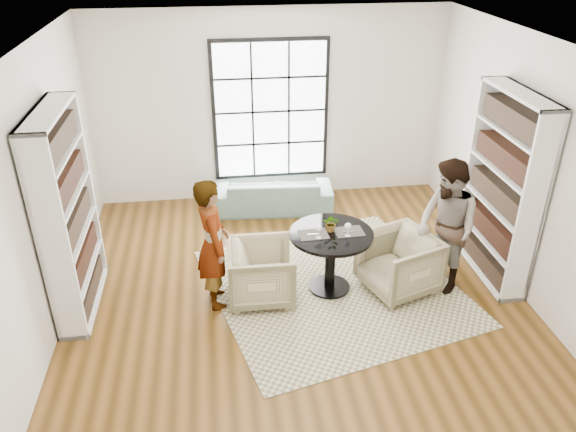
{
  "coord_description": "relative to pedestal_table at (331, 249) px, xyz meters",
  "views": [
    {
      "loc": [
        -0.87,
        -5.47,
        4.13
      ],
      "look_at": [
        -0.07,
        0.4,
        0.96
      ],
      "focal_mm": 35.0,
      "sensor_mm": 36.0,
      "label": 1
    }
  ],
  "objects": [
    {
      "name": "ground",
      "position": [
        -0.42,
        -0.19,
        -0.58
      ],
      "size": [
        6.0,
        6.0,
        0.0
      ],
      "primitive_type": "plane",
      "color": "brown"
    },
    {
      "name": "room_shell",
      "position": [
        -0.42,
        0.35,
        0.68
      ],
      "size": [
        6.0,
        6.01,
        6.0
      ],
      "color": "silver",
      "rests_on": "ground"
    },
    {
      "name": "rug",
      "position": [
        0.06,
        0.02,
        -0.57
      ],
      "size": [
        3.5,
        3.5,
        0.01
      ],
      "primitive_type": "cube",
      "rotation": [
        0.0,
        0.0,
        0.25
      ],
      "color": "#B5B087",
      "rests_on": "ground"
    },
    {
      "name": "pedestal_table",
      "position": [
        0.0,
        0.0,
        0.0
      ],
      "size": [
        1.01,
        1.01,
        0.8
      ],
      "rotation": [
        0.0,
        0.0,
        0.05
      ],
      "color": "black",
      "rests_on": "ground"
    },
    {
      "name": "sofa",
      "position": [
        -0.45,
        2.26,
        -0.31
      ],
      "size": [
        1.89,
        0.86,
        0.54
      ],
      "primitive_type": "imported",
      "rotation": [
        0.0,
        0.0,
        3.06
      ],
      "color": "slate",
      "rests_on": "ground"
    },
    {
      "name": "armchair_left",
      "position": [
        -0.85,
        -0.07,
        -0.22
      ],
      "size": [
        0.81,
        0.79,
        0.72
      ],
      "primitive_type": "imported",
      "rotation": [
        0.0,
        0.0,
        1.55
      ],
      "color": "#C4B88C",
      "rests_on": "ground"
    },
    {
      "name": "armchair_right",
      "position": [
        0.83,
        -0.12,
        -0.21
      ],
      "size": [
        1.05,
        1.03,
        0.75
      ],
      "primitive_type": "imported",
      "rotation": [
        0.0,
        0.0,
        -1.23
      ],
      "color": "tan",
      "rests_on": "ground"
    },
    {
      "name": "person_left",
      "position": [
        -1.4,
        -0.07,
        0.22
      ],
      "size": [
        0.46,
        0.63,
        1.61
      ],
      "primitive_type": "imported",
      "rotation": [
        0.0,
        0.0,
        1.71
      ],
      "color": "gray",
      "rests_on": "ground"
    },
    {
      "name": "person_right",
      "position": [
        1.38,
        -0.12,
        0.26
      ],
      "size": [
        0.8,
        0.94,
        1.68
      ],
      "primitive_type": "imported",
      "rotation": [
        0.0,
        0.0,
        -1.34
      ],
      "color": "gray",
      "rests_on": "ground"
    },
    {
      "name": "placemat_left",
      "position": [
        -0.22,
        -0.02,
        0.23
      ],
      "size": [
        0.35,
        0.28,
        0.01
      ],
      "primitive_type": "cube",
      "rotation": [
        0.0,
        0.0,
        0.05
      ],
      "color": "#2A2724",
      "rests_on": "pedestal_table"
    },
    {
      "name": "placemat_right",
      "position": [
        0.21,
        -0.01,
        0.23
      ],
      "size": [
        0.35,
        0.28,
        0.01
      ],
      "primitive_type": "cube",
      "rotation": [
        0.0,
        0.0,
        0.05
      ],
      "color": "#2A2724",
      "rests_on": "pedestal_table"
    },
    {
      "name": "cutlery_left",
      "position": [
        -0.22,
        -0.02,
        0.23
      ],
      "size": [
        0.15,
        0.23,
        0.01
      ],
      "primitive_type": null,
      "rotation": [
        0.0,
        0.0,
        0.05
      ],
      "color": "silver",
      "rests_on": "placemat_left"
    },
    {
      "name": "cutlery_right",
      "position": [
        0.21,
        -0.01,
        0.23
      ],
      "size": [
        0.15,
        0.23,
        0.01
      ],
      "primitive_type": null,
      "rotation": [
        0.0,
        0.0,
        0.05
      ],
      "color": "silver",
      "rests_on": "placemat_right"
    },
    {
      "name": "wine_glass_left",
      "position": [
        -0.17,
        -0.1,
        0.35
      ],
      "size": [
        0.08,
        0.08,
        0.17
      ],
      "color": "silver",
      "rests_on": "pedestal_table"
    },
    {
      "name": "wine_glass_right",
      "position": [
        0.17,
        -0.1,
        0.35
      ],
      "size": [
        0.08,
        0.08,
        0.18
      ],
      "color": "silver",
      "rests_on": "pedestal_table"
    },
    {
      "name": "flower_centerpiece",
      "position": [
        0.01,
        0.05,
        0.33
      ],
      "size": [
        0.23,
        0.21,
        0.21
      ],
      "primitive_type": "imported",
      "rotation": [
        0.0,
        0.0,
        -0.32
      ],
      "color": "gray",
      "rests_on": "pedestal_table"
    }
  ]
}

